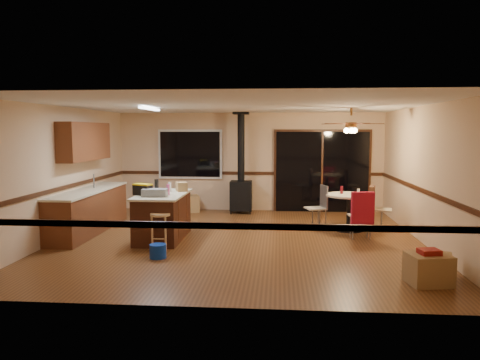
# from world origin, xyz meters

# --- Properties ---
(floor) EXTENTS (7.00, 7.00, 0.00)m
(floor) POSITION_xyz_m (0.00, 0.00, 0.00)
(floor) COLOR brown
(floor) RESTS_ON ground
(ceiling) EXTENTS (7.00, 7.00, 0.00)m
(ceiling) POSITION_xyz_m (0.00, 0.00, 2.60)
(ceiling) COLOR silver
(ceiling) RESTS_ON ground
(wall_back) EXTENTS (7.00, 0.00, 7.00)m
(wall_back) POSITION_xyz_m (0.00, 3.50, 1.30)
(wall_back) COLOR tan
(wall_back) RESTS_ON ground
(wall_front) EXTENTS (7.00, 0.00, 7.00)m
(wall_front) POSITION_xyz_m (0.00, -3.50, 1.30)
(wall_front) COLOR tan
(wall_front) RESTS_ON ground
(wall_left) EXTENTS (0.00, 7.00, 7.00)m
(wall_left) POSITION_xyz_m (-3.50, 0.00, 1.30)
(wall_left) COLOR tan
(wall_left) RESTS_ON ground
(wall_right) EXTENTS (0.00, 7.00, 7.00)m
(wall_right) POSITION_xyz_m (3.50, 0.00, 1.30)
(wall_right) COLOR tan
(wall_right) RESTS_ON ground
(chair_rail) EXTENTS (7.00, 7.00, 0.08)m
(chair_rail) POSITION_xyz_m (0.00, 0.00, 1.00)
(chair_rail) COLOR #371B0D
(chair_rail) RESTS_ON ground
(window) EXTENTS (1.72, 0.10, 1.32)m
(window) POSITION_xyz_m (-1.60, 3.45, 1.50)
(window) COLOR black
(window) RESTS_ON ground
(sliding_door) EXTENTS (2.52, 0.10, 2.10)m
(sliding_door) POSITION_xyz_m (1.90, 3.45, 1.05)
(sliding_door) COLOR black
(sliding_door) RESTS_ON ground
(lower_cabinets) EXTENTS (0.60, 3.00, 0.86)m
(lower_cabinets) POSITION_xyz_m (-3.20, 0.50, 0.43)
(lower_cabinets) COLOR brown
(lower_cabinets) RESTS_ON ground
(countertop) EXTENTS (0.64, 3.04, 0.04)m
(countertop) POSITION_xyz_m (-3.20, 0.50, 0.88)
(countertop) COLOR beige
(countertop) RESTS_ON lower_cabinets
(upper_cabinets) EXTENTS (0.35, 2.00, 0.80)m
(upper_cabinets) POSITION_xyz_m (-3.33, 0.70, 1.90)
(upper_cabinets) COLOR brown
(upper_cabinets) RESTS_ON ground
(kitchen_island) EXTENTS (0.88, 1.68, 0.90)m
(kitchen_island) POSITION_xyz_m (-1.50, 0.00, 0.45)
(kitchen_island) COLOR #3A1A0E
(kitchen_island) RESTS_ON ground
(wood_stove) EXTENTS (0.55, 0.50, 2.52)m
(wood_stove) POSITION_xyz_m (-0.20, 3.05, 0.73)
(wood_stove) COLOR black
(wood_stove) RESTS_ON ground
(ceiling_fan) EXTENTS (0.24, 0.24, 0.55)m
(ceiling_fan) POSITION_xyz_m (2.27, 1.11, 2.21)
(ceiling_fan) COLOR brown
(ceiling_fan) RESTS_ON ceiling
(fluorescent_strip) EXTENTS (0.10, 1.20, 0.04)m
(fluorescent_strip) POSITION_xyz_m (-1.80, 0.30, 2.56)
(fluorescent_strip) COLOR white
(fluorescent_strip) RESTS_ON ceiling
(toolbox_grey) EXTENTS (0.47, 0.28, 0.14)m
(toolbox_grey) POSITION_xyz_m (-1.55, -0.39, 0.97)
(toolbox_grey) COLOR slate
(toolbox_grey) RESTS_ON kitchen_island
(toolbox_black) EXTENTS (0.39, 0.30, 0.19)m
(toolbox_black) POSITION_xyz_m (-1.82, -0.24, 1.00)
(toolbox_black) COLOR black
(toolbox_black) RESTS_ON kitchen_island
(toolbox_yellow_lid) EXTENTS (0.39, 0.31, 0.03)m
(toolbox_yellow_lid) POSITION_xyz_m (-1.82, -0.24, 1.11)
(toolbox_yellow_lid) COLOR gold
(toolbox_yellow_lid) RESTS_ON toolbox_black
(box_on_island) EXTENTS (0.29, 0.33, 0.18)m
(box_on_island) POSITION_xyz_m (-1.20, 0.41, 0.99)
(box_on_island) COLOR olive
(box_on_island) RESTS_ON kitchen_island
(bottle_dark) EXTENTS (0.10, 0.10, 0.28)m
(bottle_dark) POSITION_xyz_m (-1.61, 0.01, 1.04)
(bottle_dark) COLOR black
(bottle_dark) RESTS_ON kitchen_island
(bottle_pink) EXTENTS (0.07, 0.07, 0.20)m
(bottle_pink) POSITION_xyz_m (-1.36, -0.11, 1.00)
(bottle_pink) COLOR #D84C8C
(bottle_pink) RESTS_ON kitchen_island
(bottle_white) EXTENTS (0.08, 0.08, 0.19)m
(bottle_white) POSITION_xyz_m (-1.43, 0.34, 0.99)
(bottle_white) COLOR white
(bottle_white) RESTS_ON kitchen_island
(bar_stool) EXTENTS (0.47, 0.47, 0.66)m
(bar_stool) POSITION_xyz_m (-1.34, -0.82, 0.33)
(bar_stool) COLOR tan
(bar_stool) RESTS_ON floor
(blue_bucket) EXTENTS (0.28, 0.28, 0.23)m
(blue_bucket) POSITION_xyz_m (-1.24, -1.38, 0.12)
(blue_bucket) COLOR #0B319E
(blue_bucket) RESTS_ON floor
(dining_table) EXTENTS (0.99, 0.99, 0.78)m
(dining_table) POSITION_xyz_m (2.27, 1.11, 0.53)
(dining_table) COLOR black
(dining_table) RESTS_ON ground
(glass_red) EXTENTS (0.07, 0.07, 0.16)m
(glass_red) POSITION_xyz_m (2.12, 1.21, 0.86)
(glass_red) COLOR #590C14
(glass_red) RESTS_ON dining_table
(glass_cream) EXTENTS (0.07, 0.07, 0.13)m
(glass_cream) POSITION_xyz_m (2.45, 1.06, 0.84)
(glass_cream) COLOR beige
(glass_cream) RESTS_ON dining_table
(chair_left) EXTENTS (0.50, 0.50, 0.51)m
(chair_left) POSITION_xyz_m (1.67, 1.24, 0.59)
(chair_left) COLOR tan
(chair_left) RESTS_ON ground
(chair_near) EXTENTS (0.47, 0.51, 0.70)m
(chair_near) POSITION_xyz_m (2.39, 0.22, 0.60)
(chair_near) COLOR tan
(chair_near) RESTS_ON ground
(chair_right) EXTENTS (0.55, 0.52, 0.70)m
(chair_right) POSITION_xyz_m (2.79, 1.20, 0.60)
(chair_right) COLOR tan
(chair_right) RESTS_ON ground
(box_under_window) EXTENTS (0.66, 0.60, 0.43)m
(box_under_window) POSITION_xyz_m (-1.60, 3.10, 0.22)
(box_under_window) COLOR olive
(box_under_window) RESTS_ON floor
(box_corner_a) EXTENTS (0.63, 0.56, 0.42)m
(box_corner_a) POSITION_xyz_m (2.85, -2.39, 0.21)
(box_corner_a) COLOR olive
(box_corner_a) RESTS_ON floor
(box_corner_b) EXTENTS (0.49, 0.45, 0.33)m
(box_corner_b) POSITION_xyz_m (3.10, -1.97, 0.16)
(box_corner_b) COLOR olive
(box_corner_b) RESTS_ON floor
(box_small_red) EXTENTS (0.31, 0.27, 0.07)m
(box_small_red) POSITION_xyz_m (2.85, -2.39, 0.46)
(box_small_red) COLOR maroon
(box_small_red) RESTS_ON box_corner_a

